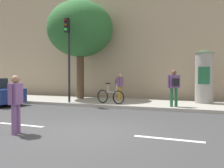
% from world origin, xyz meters
% --- Properties ---
extents(ground_plane, '(80.00, 80.00, 0.00)m').
position_xyz_m(ground_plane, '(0.00, 0.00, 0.00)').
color(ground_plane, '#38383A').
extents(sidewalk_curb, '(36.00, 4.00, 0.15)m').
position_xyz_m(sidewalk_curb, '(0.00, 7.00, 0.07)').
color(sidewalk_curb, '#9E9B93').
rests_on(sidewalk_curb, ground_plane).
extents(lane_markings, '(25.80, 0.16, 0.01)m').
position_xyz_m(lane_markings, '(-0.00, 0.00, 0.00)').
color(lane_markings, silver).
rests_on(lane_markings, ground_plane).
extents(building_backdrop, '(36.00, 5.00, 8.62)m').
position_xyz_m(building_backdrop, '(0.00, 12.00, 4.31)').
color(building_backdrop, tan).
rests_on(building_backdrop, ground_plane).
extents(traffic_light, '(0.24, 0.45, 4.55)m').
position_xyz_m(traffic_light, '(-3.90, 5.24, 3.19)').
color(traffic_light, black).
rests_on(traffic_light, sidewalk_curb).
extents(poster_column, '(1.04, 1.04, 2.88)m').
position_xyz_m(poster_column, '(2.95, 7.84, 1.61)').
color(poster_column, gray).
rests_on(poster_column, sidewalk_curb).
extents(street_tree, '(4.21, 4.21, 6.26)m').
position_xyz_m(street_tree, '(-4.57, 7.74, 4.59)').
color(street_tree, '#4C3826').
rests_on(street_tree, sidewalk_curb).
extents(pedestrian_in_light_jacket, '(0.31, 0.56, 1.63)m').
position_xyz_m(pedestrian_in_light_jacket, '(-1.61, -1.04, 0.94)').
color(pedestrian_in_light_jacket, '#724C84').
rests_on(pedestrian_in_light_jacket, ground_plane).
extents(pedestrian_in_dark_shirt, '(0.55, 0.53, 1.74)m').
position_xyz_m(pedestrian_in_dark_shirt, '(1.70, 5.60, 1.20)').
color(pedestrian_in_dark_shirt, '#1E5938').
rests_on(pedestrian_in_dark_shirt, sidewalk_curb).
extents(pedestrian_with_bag, '(0.41, 0.62, 1.58)m').
position_xyz_m(pedestrian_with_bag, '(-1.88, 7.80, 1.09)').
color(pedestrian_with_bag, '#B78C33').
rests_on(pedestrian_with_bag, sidewalk_curb).
extents(bicycle_upright, '(1.72, 0.54, 1.09)m').
position_xyz_m(bicycle_upright, '(-1.56, 5.59, 0.54)').
color(bicycle_upright, black).
rests_on(bicycle_upright, sidewalk_curb).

